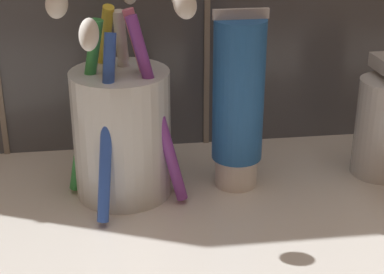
% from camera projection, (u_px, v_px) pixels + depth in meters
% --- Properties ---
extents(sink_counter, '(0.76, 0.39, 0.02)m').
position_uv_depth(sink_counter, '(220.00, 265.00, 0.46)').
color(sink_counter, silver).
rests_on(sink_counter, ground).
extents(toothbrush_cup, '(0.12, 0.15, 0.18)m').
position_uv_depth(toothbrush_cup, '(122.00, 126.00, 0.51)').
color(toothbrush_cup, silver).
rests_on(toothbrush_cup, sink_counter).
extents(toothpaste_tube, '(0.04, 0.04, 0.15)m').
position_uv_depth(toothpaste_tube, '(238.00, 102.00, 0.52)').
color(toothpaste_tube, white).
rests_on(toothpaste_tube, sink_counter).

